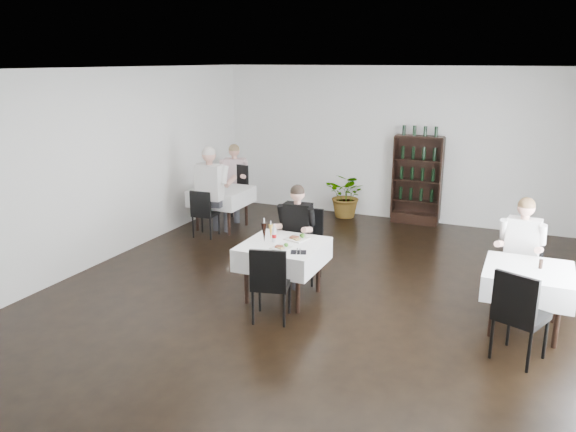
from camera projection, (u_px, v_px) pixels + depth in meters
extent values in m
plane|color=black|center=(304.00, 301.00, 7.49)|extent=(9.00, 9.00, 0.00)
plane|color=white|center=(306.00, 69.00, 6.69)|extent=(9.00, 9.00, 0.00)
plane|color=white|center=(390.00, 144.00, 11.06)|extent=(7.00, 0.00, 7.00)
plane|color=white|center=(1.00, 360.00, 3.12)|extent=(7.00, 0.00, 7.00)
plane|color=white|center=(89.00, 170.00, 8.45)|extent=(0.00, 9.00, 9.00)
cube|color=black|center=(415.00, 218.00, 11.04)|extent=(0.90, 0.28, 0.20)
cylinder|color=black|center=(246.00, 278.00, 7.33)|extent=(0.06, 0.06, 0.71)
cylinder|color=black|center=(270.00, 260.00, 7.98)|extent=(0.06, 0.06, 0.71)
cylinder|color=black|center=(298.00, 287.00, 7.05)|extent=(0.06, 0.06, 0.71)
cylinder|color=black|center=(318.00, 268.00, 7.69)|extent=(0.06, 0.06, 0.71)
cube|color=black|center=(283.00, 246.00, 7.41)|extent=(0.85, 0.85, 0.04)
cube|color=white|center=(283.00, 254.00, 7.44)|extent=(1.03, 1.03, 0.30)
cylinder|color=black|center=(197.00, 212.00, 10.48)|extent=(0.06, 0.06, 0.71)
cylinder|color=black|center=(216.00, 204.00, 11.08)|extent=(0.06, 0.06, 0.71)
cylinder|color=black|center=(229.00, 216.00, 10.22)|extent=(0.06, 0.06, 0.71)
cylinder|color=black|center=(246.00, 208.00, 10.82)|extent=(0.06, 0.06, 0.71)
cube|color=black|center=(221.00, 191.00, 10.55)|extent=(0.80, 0.80, 0.04)
cube|color=white|center=(222.00, 196.00, 10.58)|extent=(0.98, 0.98, 0.30)
cylinder|color=black|center=(492.00, 308.00, 6.45)|extent=(0.06, 0.06, 0.71)
cylinder|color=black|center=(497.00, 287.00, 7.05)|extent=(0.06, 0.06, 0.71)
cylinder|color=black|center=(558.00, 319.00, 6.18)|extent=(0.06, 0.06, 0.71)
cylinder|color=black|center=(556.00, 296.00, 6.78)|extent=(0.06, 0.06, 0.71)
cube|color=black|center=(529.00, 272.00, 6.51)|extent=(0.80, 0.80, 0.04)
cube|color=white|center=(528.00, 281.00, 6.54)|extent=(0.98, 0.98, 0.30)
imported|color=#2B5C1F|center=(347.00, 195.00, 11.35)|extent=(0.96, 0.87, 0.92)
cylinder|color=black|center=(285.00, 268.00, 8.03)|extent=(0.04, 0.04, 0.47)
cylinder|color=black|center=(294.00, 258.00, 8.40)|extent=(0.04, 0.04, 0.47)
cylinder|color=black|center=(312.00, 271.00, 7.90)|extent=(0.04, 0.04, 0.47)
cylinder|color=black|center=(320.00, 262.00, 8.27)|extent=(0.04, 0.04, 0.47)
cube|color=black|center=(303.00, 247.00, 8.08)|extent=(0.50, 0.50, 0.07)
cube|color=black|center=(308.00, 225.00, 8.20)|extent=(0.47, 0.09, 0.51)
cylinder|color=black|center=(289.00, 297.00, 7.07)|extent=(0.03, 0.03, 0.44)
cylinder|color=black|center=(284.00, 310.00, 6.71)|extent=(0.03, 0.03, 0.44)
cylinder|color=black|center=(260.00, 295.00, 7.13)|extent=(0.03, 0.03, 0.44)
cylinder|color=black|center=(253.00, 308.00, 6.77)|extent=(0.03, 0.03, 0.44)
cube|color=black|center=(271.00, 284.00, 6.85)|extent=(0.53, 0.53, 0.07)
cube|color=black|center=(268.00, 270.00, 6.59)|extent=(0.44, 0.15, 0.48)
cylinder|color=black|center=(215.00, 209.00, 11.11)|extent=(0.04, 0.04, 0.51)
cylinder|color=black|center=(232.00, 205.00, 11.42)|extent=(0.04, 0.04, 0.51)
cylinder|color=black|center=(230.00, 213.00, 10.82)|extent=(0.04, 0.04, 0.51)
cylinder|color=black|center=(247.00, 209.00, 11.13)|extent=(0.04, 0.04, 0.51)
cube|color=black|center=(230.00, 195.00, 11.04)|extent=(0.65, 0.65, 0.08)
cube|color=black|center=(239.00, 178.00, 11.12)|extent=(0.50, 0.22, 0.55)
cylinder|color=black|center=(219.00, 224.00, 10.30)|extent=(0.03, 0.03, 0.40)
cylinder|color=black|center=(210.00, 229.00, 9.98)|extent=(0.03, 0.03, 0.40)
cylinder|color=black|center=(202.00, 222.00, 10.41)|extent=(0.03, 0.03, 0.40)
cylinder|color=black|center=(193.00, 227.00, 10.09)|extent=(0.03, 0.03, 0.40)
cube|color=black|center=(206.00, 214.00, 10.13)|extent=(0.43, 0.43, 0.06)
cube|color=black|center=(200.00, 203.00, 9.91)|extent=(0.40, 0.08, 0.43)
cylinder|color=black|center=(513.00, 298.00, 7.09)|extent=(0.03, 0.03, 0.41)
cylinder|color=black|center=(508.00, 287.00, 7.42)|extent=(0.03, 0.03, 0.41)
cylinder|color=black|center=(543.00, 300.00, 7.02)|extent=(0.03, 0.03, 0.41)
cylinder|color=black|center=(537.00, 289.00, 7.35)|extent=(0.03, 0.03, 0.41)
cube|color=black|center=(527.00, 277.00, 7.16)|extent=(0.49, 0.49, 0.06)
cube|color=black|center=(526.00, 254.00, 7.27)|extent=(0.41, 0.13, 0.44)
cylinder|color=black|center=(545.00, 339.00, 5.99)|extent=(0.04, 0.04, 0.46)
cylinder|color=black|center=(529.00, 352.00, 5.72)|extent=(0.04, 0.04, 0.46)
cylinder|color=black|center=(509.00, 326.00, 6.27)|extent=(0.04, 0.04, 0.46)
cylinder|color=black|center=(491.00, 338.00, 6.00)|extent=(0.04, 0.04, 0.46)
cube|color=black|center=(521.00, 316.00, 5.92)|extent=(0.61, 0.61, 0.07)
cube|color=black|center=(515.00, 298.00, 5.71)|extent=(0.45, 0.22, 0.51)
cube|color=#3F3F46|center=(287.00, 246.00, 7.96)|extent=(0.16, 0.42, 0.14)
cylinder|color=#3F3F46|center=(282.00, 271.00, 7.88)|extent=(0.11, 0.11, 0.48)
cube|color=#3F3F46|center=(300.00, 248.00, 7.89)|extent=(0.16, 0.42, 0.14)
cylinder|color=#3F3F46|center=(296.00, 273.00, 7.81)|extent=(0.11, 0.11, 0.48)
cube|color=black|center=(298.00, 222.00, 8.00)|extent=(0.41, 0.24, 0.54)
cylinder|color=tan|center=(276.00, 226.00, 7.84)|extent=(0.10, 0.31, 0.15)
cylinder|color=tan|center=(307.00, 230.00, 7.69)|extent=(0.10, 0.31, 0.15)
sphere|color=tan|center=(297.00, 194.00, 7.87)|extent=(0.21, 0.21, 0.21)
sphere|color=black|center=(297.00, 192.00, 7.87)|extent=(0.21, 0.21, 0.21)
cube|color=#3F3F46|center=(228.00, 191.00, 11.13)|extent=(0.27, 0.46, 0.15)
cylinder|color=#3F3F46|center=(226.00, 210.00, 11.04)|extent=(0.11, 0.11, 0.51)
cube|color=#3F3F46|center=(238.00, 192.00, 11.11)|extent=(0.27, 0.46, 0.15)
cylinder|color=#3F3F46|center=(237.00, 210.00, 11.02)|extent=(0.11, 0.11, 0.51)
cube|color=#C4A1A3|center=(235.00, 173.00, 11.22)|extent=(0.46, 0.34, 0.57)
cylinder|color=tan|center=(220.00, 176.00, 10.98)|extent=(0.17, 0.33, 0.16)
cylinder|color=tan|center=(244.00, 177.00, 10.93)|extent=(0.17, 0.33, 0.16)
sphere|color=tan|center=(234.00, 151.00, 11.08)|extent=(0.22, 0.22, 0.22)
sphere|color=olive|center=(234.00, 150.00, 11.07)|extent=(0.22, 0.22, 0.22)
cube|color=#3F3F46|center=(221.00, 201.00, 10.15)|extent=(0.19, 0.49, 0.16)
cylinder|color=#3F3F46|center=(227.00, 217.00, 10.43)|extent=(0.13, 0.13, 0.56)
cube|color=#3F3F46|center=(210.00, 200.00, 10.23)|extent=(0.19, 0.49, 0.16)
cylinder|color=#3F3F46|center=(216.00, 216.00, 10.51)|extent=(0.13, 0.13, 0.56)
cube|color=silver|center=(209.00, 182.00, 9.89)|extent=(0.47, 0.28, 0.63)
cylinder|color=tan|center=(230.00, 181.00, 10.09)|extent=(0.11, 0.36, 0.18)
cylinder|color=tan|center=(204.00, 179.00, 10.26)|extent=(0.11, 0.36, 0.18)
sphere|color=tan|center=(209.00, 155.00, 9.78)|extent=(0.24, 0.24, 0.24)
sphere|color=beige|center=(209.00, 153.00, 9.77)|extent=(0.24, 0.24, 0.24)
cube|color=#3F3F46|center=(509.00, 267.00, 7.13)|extent=(0.20, 0.44, 0.14)
cylinder|color=#3F3F46|center=(503.00, 295.00, 7.07)|extent=(0.11, 0.11, 0.49)
cube|color=#3F3F46|center=(526.00, 270.00, 7.03)|extent=(0.20, 0.44, 0.14)
cylinder|color=#3F3F46|center=(520.00, 298.00, 6.97)|extent=(0.11, 0.11, 0.49)
cube|color=silver|center=(523.00, 240.00, 7.15)|extent=(0.43, 0.27, 0.55)
cylinder|color=tan|center=(499.00, 244.00, 7.05)|extent=(0.12, 0.32, 0.16)
cylinder|color=tan|center=(539.00, 250.00, 6.82)|extent=(0.12, 0.32, 0.16)
sphere|color=tan|center=(526.00, 208.00, 7.02)|extent=(0.21, 0.21, 0.21)
sphere|color=brown|center=(527.00, 206.00, 7.01)|extent=(0.21, 0.21, 0.21)
cube|color=white|center=(297.00, 239.00, 7.56)|extent=(0.32, 0.32, 0.02)
cube|color=#5E2A1B|center=(294.00, 237.00, 7.54)|extent=(0.11, 0.09, 0.03)
sphere|color=#336C1C|center=(303.00, 236.00, 7.56)|extent=(0.06, 0.06, 0.06)
cube|color=olive|center=(297.00, 239.00, 7.49)|extent=(0.12, 0.11, 0.02)
cube|color=white|center=(281.00, 248.00, 7.20)|extent=(0.26, 0.26, 0.02)
cube|color=#5E2A1B|center=(279.00, 247.00, 7.19)|extent=(0.09, 0.08, 0.02)
sphere|color=#336C1C|center=(286.00, 245.00, 7.20)|extent=(0.05, 0.05, 0.05)
cube|color=olive|center=(281.00, 248.00, 7.14)|extent=(0.10, 0.09, 0.02)
cone|color=black|center=(264.00, 233.00, 7.41)|extent=(0.08, 0.08, 0.27)
cylinder|color=silver|center=(264.00, 220.00, 7.37)|extent=(0.02, 0.02, 0.07)
cone|color=gold|center=(271.00, 232.00, 7.55)|extent=(0.06, 0.06, 0.21)
cylinder|color=silver|center=(271.00, 223.00, 7.51)|extent=(0.02, 0.02, 0.05)
cylinder|color=silver|center=(274.00, 235.00, 7.43)|extent=(0.06, 0.06, 0.20)
cylinder|color=#A5090D|center=(274.00, 236.00, 7.44)|extent=(0.06, 0.06, 0.05)
cylinder|color=silver|center=(274.00, 226.00, 7.40)|extent=(0.02, 0.02, 0.05)
cube|color=black|center=(298.00, 252.00, 7.05)|extent=(0.24, 0.21, 0.01)
cylinder|color=silver|center=(297.00, 251.00, 7.05)|extent=(0.09, 0.21, 0.01)
cylinder|color=silver|center=(300.00, 252.00, 7.04)|extent=(0.10, 0.20, 0.01)
cylinder|color=black|center=(541.00, 264.00, 6.50)|extent=(0.05, 0.05, 0.11)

